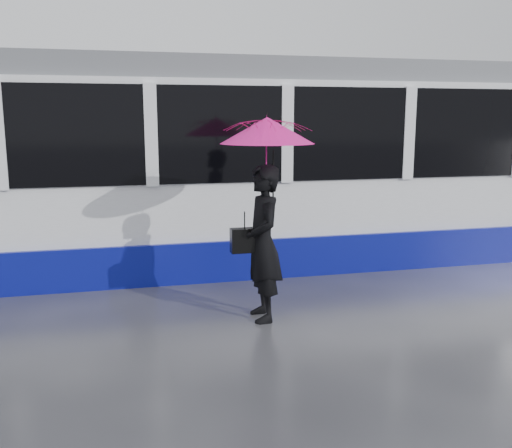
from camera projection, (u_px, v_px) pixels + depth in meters
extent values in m
plane|color=#29292E|center=(280.00, 305.00, 7.56)|extent=(90.00, 90.00, 0.00)
cube|color=#3F3D38|center=(250.00, 270.00, 9.25)|extent=(34.00, 0.07, 0.02)
cube|color=#3F3D38|center=(232.00, 250.00, 10.63)|extent=(34.00, 0.07, 0.02)
cube|color=white|center=(178.00, 174.00, 9.42)|extent=(24.00, 2.40, 2.95)
cube|color=navy|center=(180.00, 246.00, 9.64)|extent=(24.00, 2.56, 0.62)
cube|color=black|center=(177.00, 133.00, 9.30)|extent=(23.00, 2.48, 1.40)
cube|color=slate|center=(176.00, 71.00, 9.12)|extent=(23.60, 2.20, 0.35)
imported|color=black|center=(263.00, 243.00, 6.87)|extent=(0.46, 0.70, 1.90)
imported|color=#FF1590|center=(267.00, 156.00, 6.69)|extent=(1.04, 1.06, 0.95)
cone|color=#FF1590|center=(267.00, 130.00, 6.64)|extent=(1.13, 1.13, 0.31)
cylinder|color=black|center=(267.00, 115.00, 6.60)|extent=(0.01, 0.01, 0.07)
cylinder|color=black|center=(273.00, 186.00, 6.80)|extent=(0.02, 0.02, 0.83)
cube|color=black|center=(245.00, 240.00, 6.83)|extent=(0.34, 0.15, 0.29)
cylinder|color=black|center=(245.00, 221.00, 6.78)|extent=(0.01, 0.01, 0.18)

